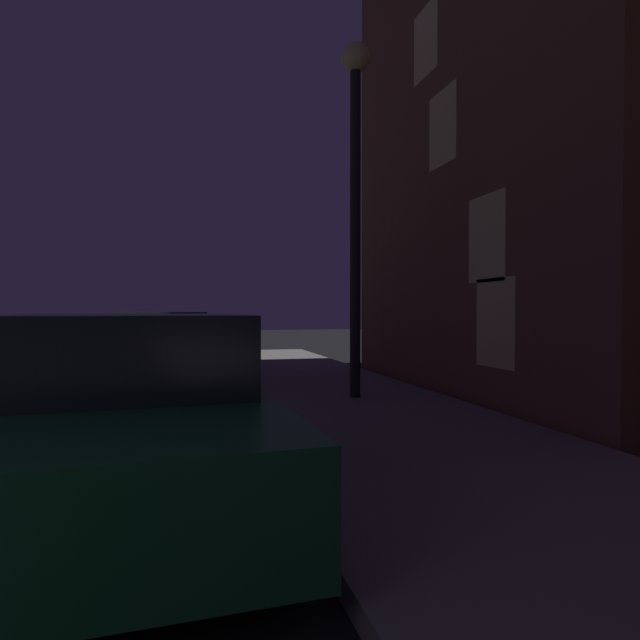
{
  "coord_description": "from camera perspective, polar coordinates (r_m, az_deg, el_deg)",
  "views": [
    {
      "loc": [
        3.23,
        0.16,
        1.46
      ],
      "look_at": [
        4.15,
        3.71,
        1.4
      ],
      "focal_mm": 30.35,
      "sensor_mm": 36.0,
      "label": 1
    }
  ],
  "objects": [
    {
      "name": "car_yellow_cab",
      "position": [
        11.21,
        -16.47,
        -2.84
      ],
      "size": [
        2.22,
        4.24,
        1.43
      ],
      "color": "gold",
      "rests_on": "ground"
    },
    {
      "name": "street_lamp",
      "position": [
        8.48,
        3.75,
        16.25
      ],
      "size": [
        0.44,
        0.44,
        5.32
      ],
      "color": "black",
      "rests_on": "sidewalk"
    },
    {
      "name": "car_green",
      "position": [
        4.41,
        -19.49,
        -8.89
      ],
      "size": [
        2.26,
        4.49,
        1.43
      ],
      "color": "#19592D",
      "rests_on": "ground"
    }
  ]
}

